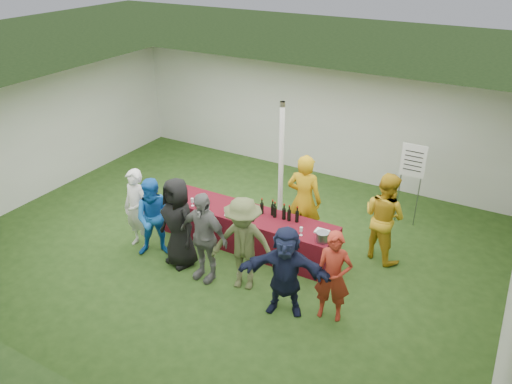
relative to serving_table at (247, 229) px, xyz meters
The scene contains 18 objects.
ground 0.51m from the serving_table, 155.72° to the right, with size 60.00×60.00×0.00m, color #284719.
tent 1.45m from the serving_table, 80.15° to the left, with size 10.00×10.00×10.00m.
serving_table is the anchor object (origin of this frame).
wine_bottles 0.82m from the serving_table, 12.46° to the left, with size 0.79×0.12×0.32m.
wine_glasses 0.69m from the serving_table, 147.29° to the right, with size 2.73×0.13×0.16m.
water_bottle 0.49m from the serving_table, 75.65° to the left, with size 0.07×0.07×0.23m.
bar_towel 1.59m from the serving_table, ahead, with size 0.25×0.18×0.03m, color white.
dump_bucket 1.73m from the serving_table, ahead, with size 0.22×0.22×0.18m, color slate.
wine_list_sign 3.59m from the serving_table, 44.19° to the left, with size 0.50×0.03×1.80m.
staff_pourer 1.25m from the serving_table, 36.27° to the left, with size 0.69×0.45×1.90m, color #BE8F0F.
staff_back 2.62m from the serving_table, 21.04° to the left, with size 0.86×0.67×1.76m, color gold.
customer_0 2.16m from the serving_table, 150.55° to the right, with size 0.60×0.39×1.64m, color silver.
customer_1 1.79m from the serving_table, 141.53° to the right, with size 0.77×0.60×1.58m, color blue.
customer_2 1.45m from the serving_table, 125.56° to the right, with size 0.85×0.55×1.74m, color black.
customer_3 1.34m from the serving_table, 96.69° to the right, with size 1.00×0.42×1.70m, color slate.
customer_4 1.37m from the serving_table, 62.35° to the right, with size 1.12×0.64×1.74m, color #4F5831.
customer_5 2.06m from the serving_table, 42.13° to the right, with size 1.46×0.47×1.58m, color #181E3B.
customer_6 2.51m from the serving_table, 26.84° to the right, with size 0.57×0.38×1.57m, color maroon.
Camera 1 is at (4.56, -7.03, 5.53)m, focal length 35.00 mm.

